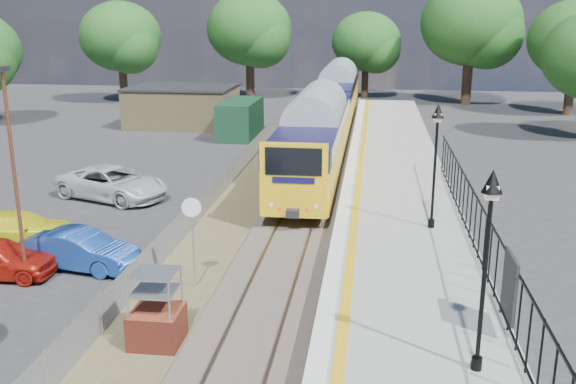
% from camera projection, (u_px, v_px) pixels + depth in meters
% --- Properties ---
extents(ground, '(120.00, 120.00, 0.00)m').
position_uv_depth(ground, '(264.00, 312.00, 19.09)').
color(ground, '#2D2D30').
rests_on(ground, ground).
extents(track_bed, '(5.90, 80.00, 0.29)m').
position_uv_depth(track_bed, '(290.00, 213.00, 28.37)').
color(track_bed, '#473F38').
rests_on(track_bed, ground).
extents(platform, '(5.00, 70.00, 0.90)m').
position_uv_depth(platform, '(399.00, 221.00, 26.08)').
color(platform, gray).
rests_on(platform, ground).
extents(platform_edge, '(0.90, 70.00, 0.01)m').
position_uv_depth(platform_edge, '(348.00, 208.00, 26.22)').
color(platform_edge, silver).
rests_on(platform_edge, platform).
extents(victorian_lamp_south, '(0.44, 0.44, 4.60)m').
position_uv_depth(victorian_lamp_south, '(489.00, 225.00, 13.42)').
color(victorian_lamp_south, black).
rests_on(victorian_lamp_south, platform).
extents(victorian_lamp_north, '(0.44, 0.44, 4.60)m').
position_uv_depth(victorian_lamp_north, '(437.00, 137.00, 23.00)').
color(victorian_lamp_north, black).
rests_on(victorian_lamp_north, platform).
extents(palisade_fence, '(0.12, 26.00, 2.00)m').
position_uv_depth(palisade_fence, '(483.00, 239.00, 19.90)').
color(palisade_fence, black).
rests_on(palisade_fence, platform).
extents(wire_fence, '(0.06, 52.00, 1.20)m').
position_uv_depth(wire_fence, '(220.00, 185.00, 30.93)').
color(wire_fence, '#999EA3').
rests_on(wire_fence, ground).
extents(outbuilding, '(10.80, 10.10, 3.12)m').
position_uv_depth(outbuilding, '(193.00, 108.00, 49.89)').
color(outbuilding, '#8E7E50').
rests_on(outbuilding, ground).
extents(tree_line, '(56.80, 43.80, 11.88)m').
position_uv_depth(tree_line, '(358.00, 37.00, 57.27)').
color(tree_line, '#332319').
rests_on(tree_line, ground).
extents(train, '(2.82, 40.83, 3.51)m').
position_uv_depth(train, '(330.00, 107.00, 44.67)').
color(train, gold).
rests_on(train, ground).
extents(brick_plinth, '(1.32, 1.32, 2.12)m').
position_uv_depth(brick_plinth, '(156.00, 310.00, 16.95)').
color(brick_plinth, maroon).
rests_on(brick_plinth, ground).
extents(speed_sign, '(0.61, 0.15, 3.07)m').
position_uv_depth(speed_sign, '(192.00, 227.00, 20.13)').
color(speed_sign, '#999EA3').
rests_on(speed_sign, ground).
extents(carpark_lamp, '(0.25, 0.50, 7.05)m').
position_uv_depth(carpark_lamp, '(13.00, 164.00, 20.08)').
color(carpark_lamp, '#542B1C').
rests_on(carpark_lamp, ground).
extents(car_blue, '(4.32, 2.14, 1.36)m').
position_uv_depth(car_blue, '(80.00, 250.00, 22.21)').
color(car_blue, navy).
rests_on(car_blue, ground).
extents(car_yellow, '(4.57, 2.56, 1.25)m').
position_uv_depth(car_yellow, '(20.00, 228.00, 24.62)').
color(car_yellow, yellow).
rests_on(car_yellow, ground).
extents(car_white, '(6.13, 4.34, 1.55)m').
position_uv_depth(car_white, '(113.00, 183.00, 30.63)').
color(car_white, silver).
rests_on(car_white, ground).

